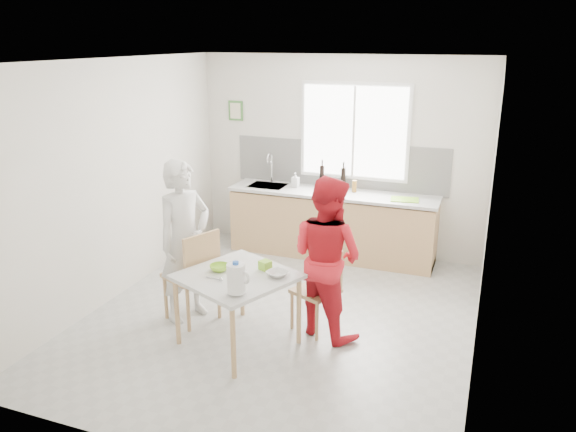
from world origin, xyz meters
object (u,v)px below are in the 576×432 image
chair_far (320,285)px  bowl_white (277,274)px  person_white (185,241)px  milk_jug (237,278)px  wine_bottle_b (343,178)px  chair_left (195,272)px  bowl_green (219,268)px  person_red (327,257)px  dining_table (237,282)px  wine_bottle_a (322,177)px

chair_far → bowl_white: 0.64m
person_white → milk_jug: bearing=-103.6°
bowl_white → wine_bottle_b: wine_bottle_b is taller
chair_left → chair_far: bearing=128.6°
bowl_green → person_red: bearing=28.1°
dining_table → chair_far: chair_far is taller
bowl_green → bowl_white: bearing=7.3°
bowl_white → wine_bottle_b: 2.68m
chair_left → chair_far: chair_left is taller
chair_far → bowl_white: (-0.27, -0.50, 0.28)m
chair_left → person_white: size_ratio=0.59×
person_white → chair_left: bearing=-90.0°
person_red → bowl_green: person_red is taller
chair_left → person_white: 0.34m
dining_table → bowl_green: bowl_green is taller
chair_left → chair_far: 1.31m
person_red → milk_jug: bearing=82.8°
wine_bottle_a → person_red: bearing=-71.5°
milk_jug → wine_bottle_a: bearing=117.1°
wine_bottle_a → wine_bottle_b: 0.29m
chair_far → person_red: (0.09, -0.07, 0.35)m
person_white → wine_bottle_b: person_white is taller
dining_table → milk_jug: milk_jug is taller
bowl_green → person_white: bearing=151.7°
dining_table → wine_bottle_b: (0.29, 2.77, 0.41)m
dining_table → wine_bottle_a: bearing=90.0°
milk_jug → person_red: bearing=82.8°
bowl_white → person_white: bearing=168.8°
person_white → wine_bottle_a: (0.76, 2.39, 0.21)m
chair_far → wine_bottle_b: wine_bottle_b is taller
chair_far → bowl_green: (-0.85, -0.57, 0.29)m
bowl_white → chair_far: bearing=61.3°
bowl_green → wine_bottle_b: size_ratio=0.63×
dining_table → bowl_green: (-0.20, 0.03, 0.11)m
chair_left → wine_bottle_a: bearing=-170.4°
wine_bottle_a → dining_table: bearing=-90.0°
chair_left → person_red: 1.40m
person_white → milk_jug: 1.18m
chair_left → wine_bottle_b: (0.91, 2.50, 0.51)m
person_white → person_red: person_white is taller
chair_left → chair_far: (1.26, 0.34, -0.08)m
chair_far → milk_jug: 1.17m
wine_bottle_b → chair_left: bearing=-109.9°
bowl_white → wine_bottle_b: bearing=91.8°
chair_left → bowl_green: 0.52m
chair_left → person_white: person_white is taller
milk_jug → chair_left: bearing=164.4°
milk_jug → chair_far: bearing=88.6°
dining_table → wine_bottle_b: wine_bottle_b is taller
person_red → wine_bottle_b: bearing=-55.1°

